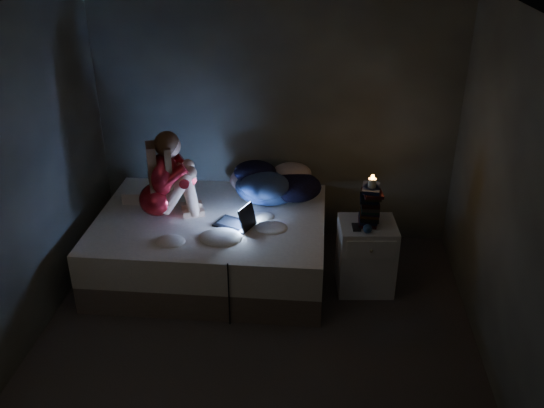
# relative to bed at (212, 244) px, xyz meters

# --- Properties ---
(floor) EXTENTS (3.60, 3.80, 0.02)m
(floor) POSITION_rel_bed_xyz_m (0.54, -1.10, -0.30)
(floor) COLOR #423A38
(floor) RESTS_ON ground
(ceiling) EXTENTS (3.60, 3.80, 0.02)m
(ceiling) POSITION_rel_bed_xyz_m (0.54, -1.10, 2.32)
(ceiling) COLOR silver
(ceiling) RESTS_ON ground
(wall_back) EXTENTS (3.60, 0.02, 2.60)m
(wall_back) POSITION_rel_bed_xyz_m (0.54, 0.81, 1.01)
(wall_back) COLOR #31322E
(wall_back) RESTS_ON ground
(wall_left) EXTENTS (0.02, 3.80, 2.60)m
(wall_left) POSITION_rel_bed_xyz_m (-1.27, -1.10, 1.01)
(wall_left) COLOR #31322E
(wall_left) RESTS_ON ground
(wall_right) EXTENTS (0.02, 3.80, 2.60)m
(wall_right) POSITION_rel_bed_xyz_m (2.35, -1.10, 1.01)
(wall_right) COLOR #31322E
(wall_right) RESTS_ON ground
(bed) EXTENTS (2.13, 1.60, 0.59)m
(bed) POSITION_rel_bed_xyz_m (0.00, 0.00, 0.00)
(bed) COLOR beige
(bed) RESTS_ON ground
(pillow) EXTENTS (0.40, 0.28, 0.12)m
(pillow) POSITION_rel_bed_xyz_m (-0.71, 0.31, 0.35)
(pillow) COLOR white
(pillow) RESTS_ON bed
(woman) EXTENTS (0.60, 0.49, 0.83)m
(woman) POSITION_rel_bed_xyz_m (-0.49, -0.03, 0.71)
(woman) COLOR maroon
(woman) RESTS_ON bed
(laptop) EXTENTS (0.40, 0.35, 0.24)m
(laptop) POSITION_rel_bed_xyz_m (0.24, -0.14, 0.41)
(laptop) COLOR black
(laptop) RESTS_ON bed
(clothes_pile) EXTENTS (0.85, 0.77, 0.41)m
(clothes_pile) POSITION_rel_bed_xyz_m (0.50, 0.42, 0.50)
(clothes_pile) COLOR navy
(clothes_pile) RESTS_ON bed
(nightstand) EXTENTS (0.54, 0.49, 0.67)m
(nightstand) POSITION_rel_bed_xyz_m (1.45, -0.15, 0.04)
(nightstand) COLOR silver
(nightstand) RESTS_ON ground
(book_stack) EXTENTS (0.19, 0.25, 0.35)m
(book_stack) POSITION_rel_bed_xyz_m (1.46, -0.14, 0.55)
(book_stack) COLOR black
(book_stack) RESTS_ON nightstand
(candle) EXTENTS (0.07, 0.07, 0.08)m
(candle) POSITION_rel_bed_xyz_m (1.46, -0.14, 0.77)
(candle) COLOR beige
(candle) RESTS_ON book_stack
(phone) EXTENTS (0.07, 0.14, 0.01)m
(phone) POSITION_rel_bed_xyz_m (1.34, -0.22, 0.38)
(phone) COLOR black
(phone) RESTS_ON nightstand
(blue_orb) EXTENTS (0.08, 0.08, 0.08)m
(blue_orb) POSITION_rel_bed_xyz_m (1.42, -0.31, 0.41)
(blue_orb) COLOR navy
(blue_orb) RESTS_ON nightstand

